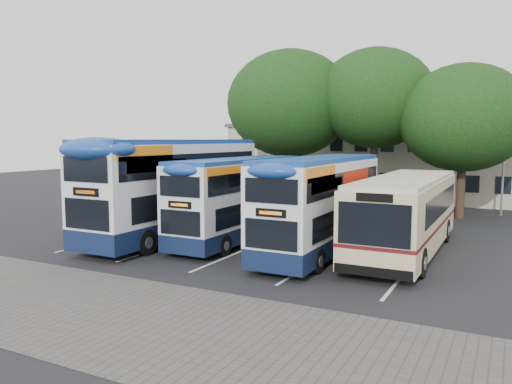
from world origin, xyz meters
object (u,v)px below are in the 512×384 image
object	(u,v)px
tree_right	(464,118)
bus_single	(406,210)
bus_dd_right	(321,200)
tree_mid	(375,98)
bus_dd_mid	(239,195)
lamp_post	(505,135)
tree_left	(290,104)
bus_dd_left	(176,184)

from	to	relation	value
tree_right	bus_single	distance (m)	11.98
bus_dd_right	bus_single	bearing A→B (deg)	27.05
tree_mid	bus_single	size ratio (longest dim) A/B	0.99
tree_right	bus_dd_right	xyz separation A→B (m)	(-4.38, -12.79, -3.86)
bus_single	bus_dd_mid	bearing A→B (deg)	-172.57
bus_dd_right	bus_single	xyz separation A→B (m)	(3.23, 1.65, -0.41)
bus_dd_mid	bus_single	distance (m)	7.69
bus_single	lamp_post	bearing A→B (deg)	75.91
tree_mid	lamp_post	bearing A→B (deg)	11.00
tree_left	bus_dd_left	xyz separation A→B (m)	(-0.44, -12.99, -4.69)
lamp_post	bus_single	world-z (taller)	lamp_post
tree_left	bus_single	bearing A→B (deg)	-47.45
tree_left	bus_dd_mid	size ratio (longest dim) A/B	1.17
bus_dd_right	tree_mid	bearing A→B (deg)	95.12
tree_mid	bus_single	bearing A→B (deg)	-69.60
tree_right	bus_single	world-z (taller)	tree_right
bus_dd_mid	bus_single	bearing A→B (deg)	7.43
lamp_post	tree_mid	bearing A→B (deg)	-169.00
bus_dd_left	bus_dd_right	size ratio (longest dim) A/B	1.18
lamp_post	tree_left	distance (m)	14.13
tree_left	bus_dd_left	bearing A→B (deg)	-91.92
tree_right	bus_single	bearing A→B (deg)	-95.88
lamp_post	bus_dd_right	bearing A→B (deg)	-113.61
lamp_post	bus_dd_mid	world-z (taller)	lamp_post
tree_left	tree_right	world-z (taller)	tree_left
lamp_post	bus_dd_right	xyz separation A→B (m)	(-6.62, -15.16, -2.82)
tree_mid	bus_dd_right	xyz separation A→B (m)	(1.22, -13.63, -5.29)
bus_dd_mid	bus_single	size ratio (longest dim) A/B	0.87
lamp_post	bus_dd_mid	xyz separation A→B (m)	(-11.00, -14.50, -2.91)
bus_dd_left	bus_single	size ratio (longest dim) A/B	1.06
tree_left	bus_dd_left	size ratio (longest dim) A/B	0.96
tree_mid	bus_dd_right	world-z (taller)	tree_mid
tree_right	bus_dd_mid	world-z (taller)	tree_right
tree_right	bus_single	size ratio (longest dim) A/B	0.86
tree_left	tree_right	xyz separation A→B (m)	(11.52, -0.17, -1.23)
lamp_post	bus_dd_mid	bearing A→B (deg)	-127.20
bus_dd_left	tree_left	bearing A→B (deg)	88.08
bus_dd_left	bus_dd_right	world-z (taller)	bus_dd_left
lamp_post	bus_single	distance (m)	14.29
bus_dd_left	lamp_post	bearing A→B (deg)	46.91
lamp_post	bus_dd_right	distance (m)	16.78
tree_mid	bus_dd_right	size ratio (longest dim) A/B	1.11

